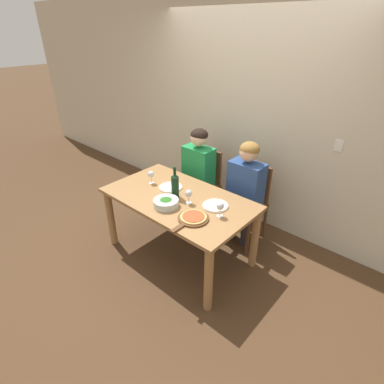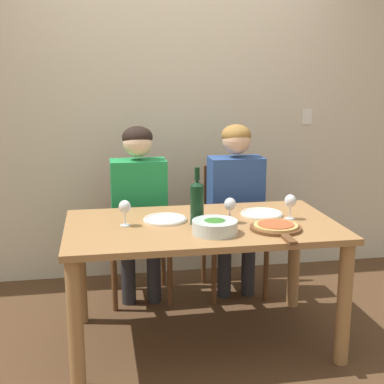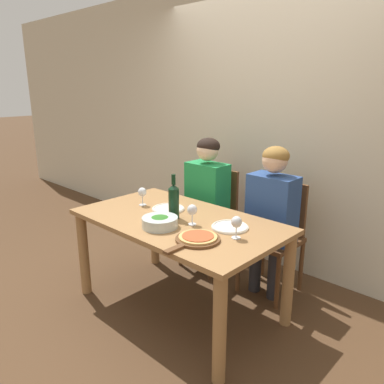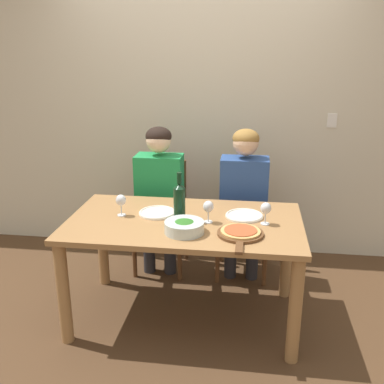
{
  "view_description": "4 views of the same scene",
  "coord_description": "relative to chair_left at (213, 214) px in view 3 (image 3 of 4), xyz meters",
  "views": [
    {
      "loc": [
        1.89,
        -1.91,
        2.31
      ],
      "look_at": [
        0.1,
        0.1,
        0.81
      ],
      "focal_mm": 28.0,
      "sensor_mm": 36.0,
      "label": 1
    },
    {
      "loc": [
        -0.58,
        -2.94,
        1.6
      ],
      "look_at": [
        -0.03,
        0.15,
        0.9
      ],
      "focal_mm": 50.0,
      "sensor_mm": 36.0,
      "label": 2
    },
    {
      "loc": [
        1.87,
        -1.83,
        1.7
      ],
      "look_at": [
        0.03,
        0.12,
        0.93
      ],
      "focal_mm": 35.0,
      "sensor_mm": 36.0,
      "label": 3
    },
    {
      "loc": [
        0.43,
        -2.77,
        1.87
      ],
      "look_at": [
        0.03,
        0.15,
        0.9
      ],
      "focal_mm": 42.0,
      "sensor_mm": 36.0,
      "label": 4
    }
  ],
  "objects": [
    {
      "name": "ground_plane",
      "position": [
        0.31,
        -0.78,
        -0.51
      ],
      "size": [
        40.0,
        40.0,
        0.0
      ],
      "primitive_type": "plane",
      "color": "#4C331E"
    },
    {
      "name": "back_wall",
      "position": [
        0.31,
        0.44,
        0.84
      ],
      "size": [
        10.0,
        0.06,
        2.7
      ],
      "color": "beige",
      "rests_on": "ground"
    },
    {
      "name": "dining_table",
      "position": [
        0.31,
        -0.78,
        0.11
      ],
      "size": [
        1.57,
        0.89,
        0.75
      ],
      "color": "#9E7042",
      "rests_on": "ground"
    },
    {
      "name": "chair_left",
      "position": [
        0.0,
        0.0,
        0.0
      ],
      "size": [
        0.42,
        0.42,
        0.93
      ],
      "color": "brown",
      "rests_on": "ground"
    },
    {
      "name": "chair_right",
      "position": [
        0.69,
        0.0,
        0.0
      ],
      "size": [
        0.42,
        0.42,
        0.93
      ],
      "color": "brown",
      "rests_on": "ground"
    },
    {
      "name": "person_woman",
      "position": [
        -0.0,
        -0.11,
        0.25
      ],
      "size": [
        0.47,
        0.51,
        1.25
      ],
      "color": "#28282D",
      "rests_on": "ground"
    },
    {
      "name": "person_man",
      "position": [
        0.69,
        -0.11,
        0.25
      ],
      "size": [
        0.47,
        0.51,
        1.25
      ],
      "color": "#28282D",
      "rests_on": "ground"
    },
    {
      "name": "wine_bottle",
      "position": [
        0.28,
        -0.79,
        0.37
      ],
      "size": [
        0.08,
        0.08,
        0.34
      ],
      "color": "black",
      "rests_on": "dining_table"
    },
    {
      "name": "broccoli_bowl",
      "position": [
        0.34,
        -0.99,
        0.27
      ],
      "size": [
        0.25,
        0.25,
        0.08
      ],
      "color": "silver",
      "rests_on": "dining_table"
    },
    {
      "name": "dinner_plate_left",
      "position": [
        0.11,
        -0.69,
        0.24
      ],
      "size": [
        0.26,
        0.26,
        0.02
      ],
      "color": "silver",
      "rests_on": "dining_table"
    },
    {
      "name": "dinner_plate_right",
      "position": [
        0.71,
        -0.66,
        0.24
      ],
      "size": [
        0.26,
        0.26,
        0.02
      ],
      "color": "silver",
      "rests_on": "dining_table"
    },
    {
      "name": "pizza_on_board",
      "position": [
        0.69,
        -0.98,
        0.25
      ],
      "size": [
        0.29,
        0.43,
        0.04
      ],
      "color": "brown",
      "rests_on": "dining_table"
    },
    {
      "name": "wine_glass_left",
      "position": [
        -0.13,
        -0.75,
        0.34
      ],
      "size": [
        0.07,
        0.07,
        0.15
      ],
      "color": "silver",
      "rests_on": "dining_table"
    },
    {
      "name": "wine_glass_right",
      "position": [
        0.85,
        -0.78,
        0.34
      ],
      "size": [
        0.07,
        0.07,
        0.15
      ],
      "color": "silver",
      "rests_on": "dining_table"
    },
    {
      "name": "wine_glass_centre",
      "position": [
        0.48,
        -0.8,
        0.34
      ],
      "size": [
        0.07,
        0.07,
        0.15
      ],
      "color": "silver",
      "rests_on": "dining_table"
    }
  ]
}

